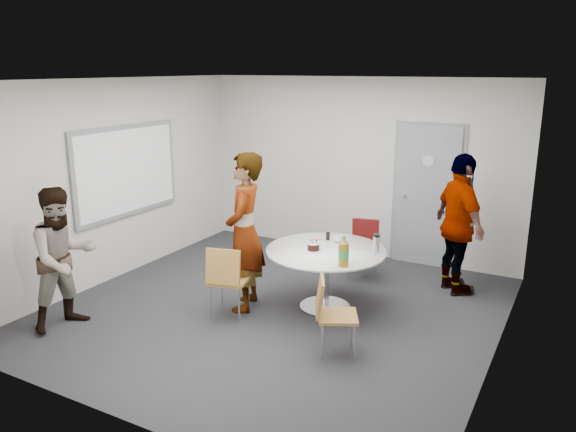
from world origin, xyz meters
The scene contains 15 objects.
floor centered at (0.00, 0.00, 0.00)m, with size 5.00×5.00×0.00m, color black.
ceiling centered at (0.00, 0.00, 2.70)m, with size 5.00×5.00×0.00m, color silver.
wall_back centered at (0.00, 2.50, 1.35)m, with size 5.00×5.00×0.00m, color beige.
wall_left centered at (-2.50, 0.00, 1.35)m, with size 5.00×5.00×0.00m, color beige.
wall_right centered at (2.50, 0.00, 1.35)m, with size 5.00×5.00×0.00m, color beige.
wall_front centered at (0.00, -2.50, 1.35)m, with size 5.00×5.00×0.00m, color beige.
door centered at (1.10, 2.48, 1.03)m, with size 1.02×0.17×2.12m.
whiteboard centered at (-2.46, 0.20, 1.45)m, with size 0.04×1.90×1.25m.
table centered at (0.52, 0.33, 0.65)m, with size 1.42×1.42×1.09m.
chair_near_left centered at (-0.36, -0.48, 0.54)m, with size 0.51×0.54×0.88m.
chair_near_right centered at (1.01, -0.66, 0.49)m, with size 0.55×0.53×0.81m.
chair_far centered at (0.52, 1.56, 0.49)m, with size 0.47×0.50×0.81m.
person_main centered at (-0.36, -0.09, 0.95)m, with size 0.69×0.45×1.90m, color #A5C6EA.
person_left centered at (-1.84, -1.48, 0.80)m, with size 0.78×0.61×1.60m, color white.
person_right centered at (1.76, 1.61, 0.91)m, with size 1.06×0.44×1.81m, color black.
Camera 1 is at (3.13, -5.41, 2.84)m, focal length 35.00 mm.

